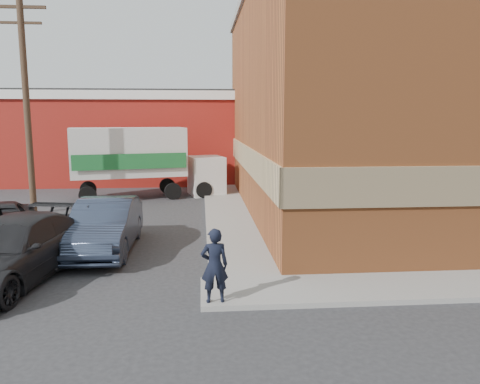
# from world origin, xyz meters

# --- Properties ---
(ground) EXTENTS (90.00, 90.00, 0.00)m
(ground) POSITION_xyz_m (0.00, 0.00, 0.00)
(ground) COLOR #28282B
(ground) RESTS_ON ground
(brick_building) EXTENTS (14.25, 18.25, 9.36)m
(brick_building) POSITION_xyz_m (8.50, 9.00, 4.68)
(brick_building) COLOR #AA592B
(brick_building) RESTS_ON ground
(sidewalk_west) EXTENTS (1.80, 18.00, 0.12)m
(sidewalk_west) POSITION_xyz_m (0.60, 9.00, 0.06)
(sidewalk_west) COLOR gray
(sidewalk_west) RESTS_ON ground
(warehouse) EXTENTS (16.30, 8.30, 5.60)m
(warehouse) POSITION_xyz_m (-6.00, 20.00, 2.81)
(warehouse) COLOR maroon
(warehouse) RESTS_ON ground
(utility_pole) EXTENTS (2.00, 0.26, 9.00)m
(utility_pole) POSITION_xyz_m (-7.50, 9.00, 4.75)
(utility_pole) COLOR #463123
(utility_pole) RESTS_ON ground
(man) EXTENTS (0.61, 0.42, 1.59)m
(man) POSITION_xyz_m (-0.20, -1.55, 0.92)
(man) COLOR black
(man) RESTS_ON sidewalk_south
(sedan) EXTENTS (1.66, 4.74, 1.56)m
(sedan) POSITION_xyz_m (-3.34, 2.96, 0.78)
(sedan) COLOR #2D374C
(sedan) RESTS_ON ground
(suv_b) EXTENTS (3.19, 5.64, 1.54)m
(suv_b) POSITION_xyz_m (-5.09, 0.50, 0.77)
(suv_b) COLOR black
(suv_b) RESTS_ON ground
(box_truck) EXTENTS (7.38, 3.57, 3.50)m
(box_truck) POSITION_xyz_m (-3.33, 12.54, 2.02)
(box_truck) COLOR silver
(box_truck) RESTS_ON ground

